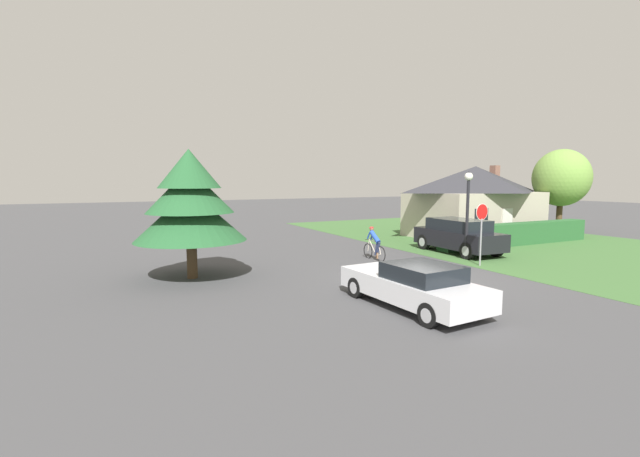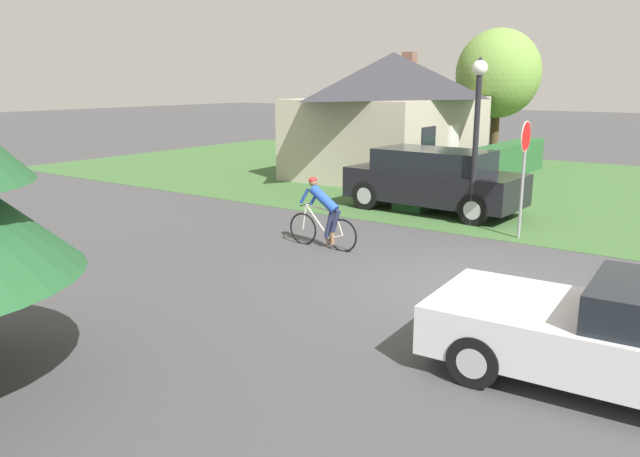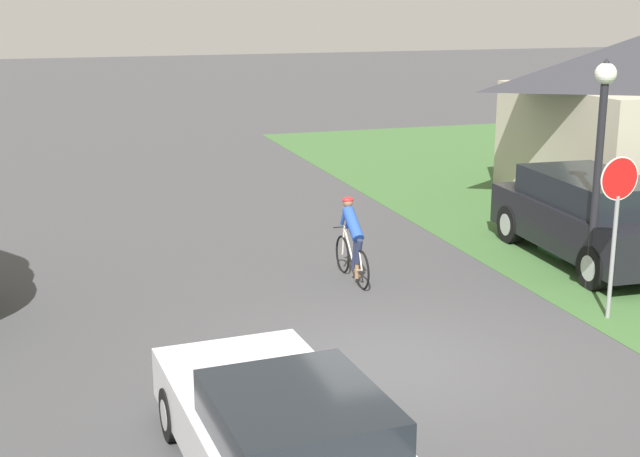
{
  "view_description": "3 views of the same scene",
  "coord_description": "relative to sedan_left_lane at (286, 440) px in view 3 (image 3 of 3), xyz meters",
  "views": [
    {
      "loc": [
        -10.36,
        -12.68,
        3.7
      ],
      "look_at": [
        -2.09,
        3.79,
        1.65
      ],
      "focal_mm": 24.0,
      "sensor_mm": 36.0,
      "label": 1
    },
    {
      "loc": [
        -10.07,
        -3.81,
        3.6
      ],
      "look_at": [
        -1.24,
        2.5,
        1.02
      ],
      "focal_mm": 35.0,
      "sensor_mm": 36.0,
      "label": 2
    },
    {
      "loc": [
        -4.69,
        -11.16,
        5.2
      ],
      "look_at": [
        -0.09,
        3.05,
        1.29
      ],
      "focal_mm": 50.0,
      "sensor_mm": 36.0,
      "label": 3
    }
  ],
  "objects": [
    {
      "name": "ground_plane",
      "position": [
        2.41,
        2.96,
        -0.66
      ],
      "size": [
        140.0,
        140.0,
        0.0
      ],
      "primitive_type": "plane",
      "color": "#424244"
    },
    {
      "name": "sedan_left_lane",
      "position": [
        0.0,
        0.0,
        0.0
      ],
      "size": [
        2.15,
        4.87,
        1.34
      ],
      "rotation": [
        0.0,
        0.0,
        1.63
      ],
      "color": "silver",
      "rests_on": "ground"
    },
    {
      "name": "cyclist",
      "position": [
        3.23,
        6.86,
        0.09
      ],
      "size": [
        0.44,
        1.81,
        1.57
      ],
      "rotation": [
        0.0,
        0.0,
        1.57
      ],
      "color": "black",
      "rests_on": "ground"
    },
    {
      "name": "parked_suv_right",
      "position": [
        8.22,
        6.59,
        0.24
      ],
      "size": [
        2.27,
        4.94,
        1.75
      ],
      "rotation": [
        0.0,
        0.0,
        1.52
      ],
      "color": "black",
      "rests_on": "ground"
    },
    {
      "name": "stop_sign",
      "position": [
        6.58,
        3.6,
        1.26
      ],
      "size": [
        0.71,
        0.07,
        2.73
      ],
      "rotation": [
        0.0,
        0.0,
        3.18
      ],
      "color": "gray",
      "rests_on": "ground"
    },
    {
      "name": "street_lamp",
      "position": [
        7.18,
        5.02,
        2.16
      ],
      "size": [
        0.38,
        0.38,
        4.17
      ],
      "color": "black",
      "rests_on": "ground"
    }
  ]
}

